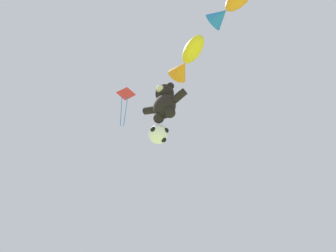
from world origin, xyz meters
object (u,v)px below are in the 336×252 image
object	(u,v)px
fish_kite_goldfin	(187,60)
teddy_bear_kite	(164,102)
diamond_kite	(125,98)
soccer_ball_kite	(158,134)
fish_kite_tangerine	(229,7)

from	to	relation	value
fish_kite_goldfin	teddy_bear_kite	bearing A→B (deg)	161.65
fish_kite_goldfin	diamond_kite	size ratio (longest dim) A/B	0.77
teddy_bear_kite	soccer_ball_kite	world-z (taller)	teddy_bear_kite
soccer_ball_kite	fish_kite_goldfin	distance (m)	3.43
fish_kite_goldfin	fish_kite_tangerine	bearing A→B (deg)	-28.01
teddy_bear_kite	soccer_ball_kite	bearing A→B (deg)	148.83
fish_kite_goldfin	fish_kite_tangerine	world-z (taller)	fish_kite_goldfin
fish_kite_goldfin	soccer_ball_kite	bearing A→B (deg)	158.43
fish_kite_tangerine	teddy_bear_kite	bearing A→B (deg)	155.32
soccer_ball_kite	fish_kite_tangerine	size ratio (longest dim) A/B	0.44
teddy_bear_kite	diamond_kite	size ratio (longest dim) A/B	0.73
teddy_bear_kite	fish_kite_goldfin	xyz separation A→B (m)	(1.40, -0.46, 1.39)
soccer_ball_kite	fish_kite_goldfin	size ratio (longest dim) A/B	0.38
soccer_ball_kite	diamond_kite	distance (m)	3.83
fish_kite_tangerine	diamond_kite	distance (m)	6.49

